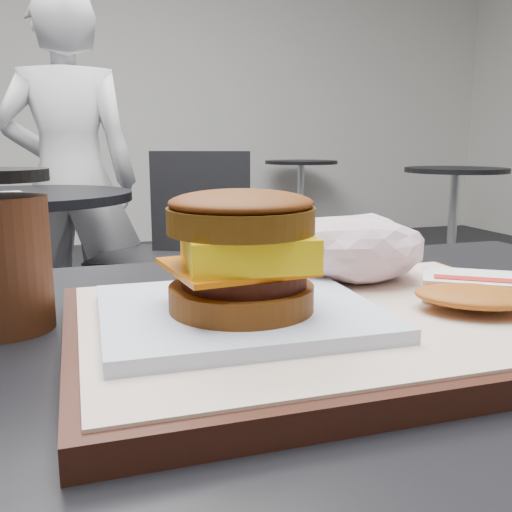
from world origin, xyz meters
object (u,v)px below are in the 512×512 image
object	(u,v)px
neighbor_table	(29,252)
serving_tray	(331,324)
coffee_cup	(1,256)
breakfast_sandwich	(241,267)
neighbor_chair	(171,245)
hash_brown	(478,291)
patron	(70,182)
crumpled_wrapper	(354,248)

from	to	relation	value
neighbor_table	serving_tray	bearing A→B (deg)	-78.64
serving_tray	coffee_cup	size ratio (longest dim) A/B	3.06
breakfast_sandwich	neighbor_chair	world-z (taller)	breakfast_sandwich
hash_brown	patron	xyz separation A→B (m)	(-0.30, 2.13, -0.05)
hash_brown	neighbor_chair	world-z (taller)	neighbor_chair
hash_brown	neighbor_chair	xyz separation A→B (m)	(0.06, 1.88, -0.29)
breakfast_sandwich	patron	distance (m)	2.12
coffee_cup	neighbor_table	xyz separation A→B (m)	(-0.10, 1.57, -0.28)
serving_tray	neighbor_chair	world-z (taller)	neighbor_chair
breakfast_sandwich	hash_brown	bearing A→B (deg)	-4.31
breakfast_sandwich	serving_tray	bearing A→B (deg)	2.46
neighbor_table	crumpled_wrapper	bearing A→B (deg)	-75.94
crumpled_wrapper	patron	bearing A→B (deg)	97.03
serving_tray	crumpled_wrapper	world-z (taller)	crumpled_wrapper
neighbor_chair	patron	world-z (taller)	patron
crumpled_wrapper	patron	size ratio (longest dim) A/B	0.09
breakfast_sandwich	neighbor_chair	distance (m)	1.91
coffee_cup	patron	world-z (taller)	patron
coffee_cup	hash_brown	bearing A→B (deg)	-17.49
hash_brown	neighbor_table	world-z (taller)	hash_brown
serving_tray	patron	size ratio (longest dim) A/B	0.25
breakfast_sandwich	hash_brown	size ratio (longest dim) A/B	1.43
breakfast_sandwich	patron	bearing A→B (deg)	93.19
hash_brown	crumpled_wrapper	world-z (taller)	crumpled_wrapper
neighbor_table	patron	world-z (taller)	patron
breakfast_sandwich	neighbor_chair	bearing A→B (deg)	82.36
serving_tray	hash_brown	size ratio (longest dim) A/B	2.80
breakfast_sandwich	neighbor_table	world-z (taller)	breakfast_sandwich
serving_tray	coffee_cup	xyz separation A→B (m)	(-0.23, 0.09, 0.05)
crumpled_wrapper	neighbor_chair	size ratio (longest dim) A/B	0.15
hash_brown	coffee_cup	size ratio (longest dim) A/B	1.09
serving_tray	neighbor_table	bearing A→B (deg)	101.36
crumpled_wrapper	coffee_cup	xyz separation A→B (m)	(-0.29, 0.01, 0.01)
crumpled_wrapper	neighbor_chair	xyz separation A→B (m)	(0.12, 1.77, -0.31)
neighbor_table	patron	xyz separation A→B (m)	(0.15, 0.44, 0.20)
crumpled_wrapper	neighbor_table	xyz separation A→B (m)	(-0.40, 1.58, -0.27)
crumpled_wrapper	neighbor_chair	distance (m)	1.81
neighbor_table	patron	size ratio (longest dim) A/B	0.50
neighbor_table	breakfast_sandwich	bearing A→B (deg)	-81.01
coffee_cup	neighbor_chair	bearing A→B (deg)	76.87
neighbor_table	neighbor_chair	world-z (taller)	neighbor_chair
breakfast_sandwich	neighbor_table	xyz separation A→B (m)	(-0.26, 1.67, -0.28)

